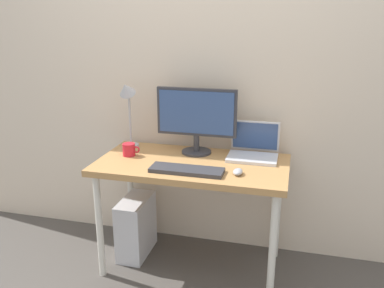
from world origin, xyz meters
TOP-DOWN VIEW (x-y plane):
  - ground_plane at (0.00, 0.00)m, footprint 6.00×6.00m
  - back_wall at (0.00, 0.38)m, footprint 4.40×0.04m
  - desk at (0.00, 0.00)m, footprint 1.21×0.63m
  - monitor at (-0.02, 0.18)m, footprint 0.54×0.20m
  - laptop at (0.36, 0.20)m, footprint 0.32×0.26m
  - desk_lamp at (-0.50, 0.18)m, footprint 0.11×0.16m
  - keyboard at (0.01, -0.18)m, footprint 0.44×0.14m
  - mouse at (0.31, -0.14)m, footprint 0.06×0.09m
  - coffee_mug at (-0.44, 0.02)m, footprint 0.12×0.08m
  - computer_tower at (-0.42, 0.05)m, footprint 0.18×0.36m

SIDE VIEW (x-z plane):
  - ground_plane at x=0.00m, z-range 0.00..0.00m
  - computer_tower at x=-0.42m, z-range 0.00..0.42m
  - desk at x=0.00m, z-range 0.30..1.05m
  - keyboard at x=0.01m, z-range 0.75..0.78m
  - mouse at x=0.31m, z-range 0.75..0.79m
  - coffee_mug at x=-0.44m, z-range 0.75..0.84m
  - laptop at x=0.36m, z-range 0.70..0.93m
  - monitor at x=-0.02m, z-range 0.78..1.23m
  - desk_lamp at x=-0.50m, z-range 0.86..1.34m
  - back_wall at x=0.00m, z-range 0.00..2.60m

